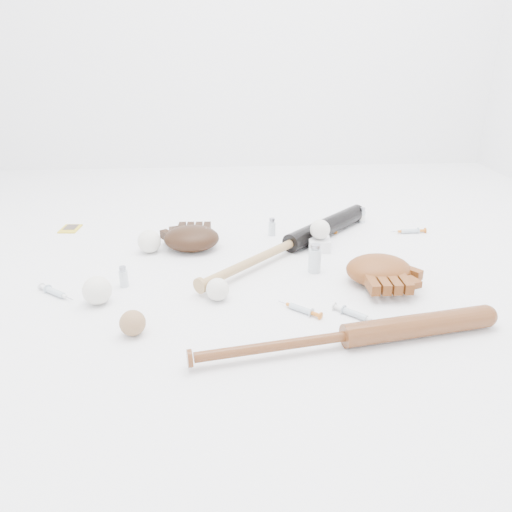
{
  "coord_description": "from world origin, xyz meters",
  "views": [
    {
      "loc": [
        -0.09,
        -1.47,
        0.69
      ],
      "look_at": [
        0.01,
        -0.01,
        0.06
      ],
      "focal_mm": 35.0,
      "sensor_mm": 36.0,
      "label": 1
    }
  ],
  "objects": [
    {
      "name": "pedestal",
      "position": [
        0.26,
        0.17,
        0.02
      ],
      "size": [
        0.08,
        0.08,
        0.04
      ],
      "primitive_type": "cube",
      "rotation": [
        0.0,
        0.0,
        -0.11
      ],
      "color": "white",
      "rests_on": "ground"
    },
    {
      "name": "syringe_0",
      "position": [
        -0.59,
        -0.12,
        0.01
      ],
      "size": [
        0.15,
        0.12,
        0.02
      ],
      "primitive_type": null,
      "rotation": [
        0.0,
        0.0,
        -0.67
      ],
      "color": "#ADBCC6",
      "rests_on": "ground"
    },
    {
      "name": "vial_2",
      "position": [
        -0.16,
        0.21,
        0.04
      ],
      "size": [
        0.03,
        0.03,
        0.08
      ],
      "primitive_type": "cylinder",
      "color": "silver",
      "rests_on": "ground"
    },
    {
      "name": "vial_3",
      "position": [
        0.21,
        -0.01,
        0.05
      ],
      "size": [
        0.04,
        0.04,
        0.1
      ],
      "primitive_type": "cylinder",
      "color": "silver",
      "rests_on": "ground"
    },
    {
      "name": "baseball_mid",
      "position": [
        -0.11,
        -0.18,
        0.03
      ],
      "size": [
        0.07,
        0.07,
        0.07
      ],
      "primitive_type": "sphere",
      "color": "silver",
      "rests_on": "ground"
    },
    {
      "name": "baseball_on_pedestal",
      "position": [
        0.26,
        0.17,
        0.08
      ],
      "size": [
        0.07,
        0.07,
        0.07
      ],
      "primitive_type": "sphere",
      "color": "silver",
      "rests_on": "pedestal"
    },
    {
      "name": "syringe_4",
      "position": [
        0.64,
        0.31,
        0.01
      ],
      "size": [
        0.15,
        0.03,
        0.02
      ],
      "primitive_type": null,
      "rotation": [
        0.0,
        0.0,
        3.17
      ],
      "color": "#ADBCC6",
      "rests_on": "ground"
    },
    {
      "name": "syringe_1",
      "position": [
        0.12,
        -0.27,
        0.01
      ],
      "size": [
        0.13,
        0.12,
        0.02
      ],
      "primitive_type": null,
      "rotation": [
        0.0,
        0.0,
        2.42
      ],
      "color": "#ADBCC6",
      "rests_on": "ground"
    },
    {
      "name": "glove_tan",
      "position": [
        0.39,
        -0.1,
        0.04
      ],
      "size": [
        0.24,
        0.24,
        0.09
      ],
      "primitive_type": null,
      "rotation": [
        0.0,
        0.0,
        3.14
      ],
      "color": "brown",
      "rests_on": "ground"
    },
    {
      "name": "vial_1",
      "position": [
        0.1,
        0.33,
        0.03
      ],
      "size": [
        0.03,
        0.03,
        0.07
      ],
      "primitive_type": "cylinder",
      "color": "silver",
      "rests_on": "ground"
    },
    {
      "name": "vial_4",
      "position": [
        -0.4,
        -0.08,
        0.03
      ],
      "size": [
        0.03,
        0.03,
        0.07
      ],
      "primitive_type": "cylinder",
      "color": "silver",
      "rests_on": "ground"
    },
    {
      "name": "trading_card",
      "position": [
        -0.7,
        0.45,
        0.0
      ],
      "size": [
        0.08,
        0.1,
        0.01
      ],
      "primitive_type": "cube",
      "rotation": [
        0.0,
        0.0,
        -0.08
      ],
      "color": "gold",
      "rests_on": "ground"
    },
    {
      "name": "baseball_upper",
      "position": [
        -0.35,
        0.19,
        0.04
      ],
      "size": [
        0.08,
        0.08,
        0.08
      ],
      "primitive_type": "sphere",
      "color": "silver",
      "rests_on": "ground"
    },
    {
      "name": "syringe_3",
      "position": [
        0.26,
        -0.31,
        0.01
      ],
      "size": [
        0.13,
        0.13,
        0.02
      ],
      "primitive_type": null,
      "rotation": [
        0.0,
        0.0,
        -0.79
      ],
      "color": "#ADBCC6",
      "rests_on": "ground"
    },
    {
      "name": "bat_wood",
      "position": [
        0.21,
        -0.45,
        0.03
      ],
      "size": [
        0.82,
        0.21,
        0.06
      ],
      "primitive_type": null,
      "rotation": [
        0.0,
        0.0,
        0.18
      ],
      "color": "brown",
      "rests_on": "ground"
    },
    {
      "name": "baseball_left",
      "position": [
        -0.45,
        -0.18,
        0.04
      ],
      "size": [
        0.08,
        0.08,
        0.08
      ],
      "primitive_type": "sphere",
      "color": "silver",
      "rests_on": "ground"
    },
    {
      "name": "vial_0",
      "position": [
        0.49,
        0.45,
        0.03
      ],
      "size": [
        0.02,
        0.02,
        0.06
      ],
      "primitive_type": "cylinder",
      "color": "silver",
      "rests_on": "ground"
    },
    {
      "name": "bat_dark",
      "position": [
        0.15,
        0.16,
        0.03
      ],
      "size": [
        0.72,
        0.72,
        0.07
      ],
      "primitive_type": null,
      "rotation": [
        0.0,
        0.0,
        0.79
      ],
      "color": "black",
      "rests_on": "ground"
    },
    {
      "name": "baseball_aged",
      "position": [
        -0.32,
        -0.36,
        0.03
      ],
      "size": [
        0.07,
        0.07,
        0.07
      ],
      "primitive_type": "sphere",
      "color": "#916A46",
      "rests_on": "ground"
    },
    {
      "name": "syringe_2",
      "position": [
        0.38,
        0.38,
        0.01
      ],
      "size": [
        0.1,
        0.13,
        0.02
      ],
      "primitive_type": null,
      "rotation": [
        0.0,
        0.0,
        1.01
      ],
      "color": "#ADBCC6",
      "rests_on": "ground"
    },
    {
      "name": "glove_dark",
      "position": [
        -0.2,
        0.21,
        0.04
      ],
      "size": [
        0.25,
        0.25,
        0.09
      ],
      "primitive_type": null,
      "rotation": [
        0.0,
        0.0,
        -0.05
      ],
      "color": "black",
      "rests_on": "ground"
    }
  ]
}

